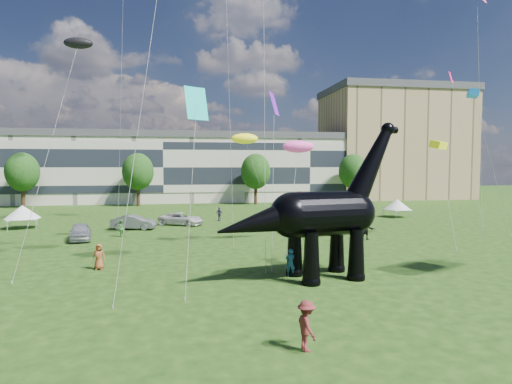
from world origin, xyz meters
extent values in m
plane|color=#16330C|center=(0.00, 0.00, 0.00)|extent=(220.00, 220.00, 0.00)
cube|color=beige|center=(-8.00, 62.00, 6.00)|extent=(78.00, 11.00, 12.00)
cube|color=tan|center=(40.00, 65.00, 11.00)|extent=(28.00, 18.00, 22.00)
cylinder|color=#382314|center=(-30.00, 53.00, 1.60)|extent=(0.56, 0.56, 3.20)
ellipsoid|color=#14380F|center=(-30.00, 53.00, 6.32)|extent=(5.20, 5.20, 6.24)
cylinder|color=#382314|center=(-12.00, 53.00, 1.60)|extent=(0.56, 0.56, 3.20)
ellipsoid|color=#14380F|center=(-12.00, 53.00, 6.32)|extent=(5.20, 5.20, 6.24)
cylinder|color=#382314|center=(8.00, 53.00, 1.60)|extent=(0.56, 0.56, 3.20)
ellipsoid|color=#14380F|center=(8.00, 53.00, 6.32)|extent=(5.20, 5.20, 6.24)
cylinder|color=#382314|center=(26.00, 53.00, 1.60)|extent=(0.56, 0.56, 3.20)
ellipsoid|color=#14380F|center=(26.00, 53.00, 6.32)|extent=(5.20, 5.20, 6.24)
cone|color=black|center=(2.83, 2.38, 1.50)|extent=(1.22, 1.22, 3.01)
sphere|color=black|center=(2.83, 2.38, 0.18)|extent=(1.10, 1.10, 1.10)
cone|color=black|center=(2.40, 4.54, 1.50)|extent=(1.22, 1.22, 3.01)
sphere|color=black|center=(2.40, 4.54, 0.18)|extent=(1.10, 1.10, 1.10)
cone|color=black|center=(5.78, 2.96, 1.50)|extent=(1.22, 1.22, 3.01)
sphere|color=black|center=(5.78, 2.96, 0.18)|extent=(1.10, 1.10, 1.10)
cone|color=black|center=(5.35, 5.13, 1.50)|extent=(1.22, 1.22, 3.01)
sphere|color=black|center=(5.35, 5.13, 0.18)|extent=(1.10, 1.10, 1.10)
cylinder|color=black|center=(3.99, 3.73, 3.91)|extent=(4.66, 3.47, 2.71)
sphere|color=black|center=(1.93, 3.33, 3.91)|extent=(2.71, 2.71, 2.71)
sphere|color=black|center=(6.06, 4.14, 3.91)|extent=(2.61, 2.61, 2.61)
cone|color=black|center=(7.26, 4.38, 6.81)|extent=(4.00, 2.21, 5.31)
sphere|color=black|center=(8.46, 4.62, 9.12)|extent=(0.84, 0.84, 0.84)
cylinder|color=black|center=(8.75, 4.67, 9.07)|extent=(0.77, 0.57, 0.44)
cone|color=black|center=(-0.10, 2.92, 3.58)|extent=(5.61, 3.09, 2.94)
imported|color=silver|center=(-13.74, 20.00, 0.78)|extent=(2.65, 4.82, 1.55)
imported|color=slate|center=(-9.69, 25.93, 0.76)|extent=(4.85, 2.41, 1.53)
imported|color=silver|center=(-4.68, 28.52, 0.72)|extent=(5.71, 4.67, 1.45)
imported|color=#595960|center=(8.78, 25.75, 0.66)|extent=(4.13, 4.80, 1.32)
cube|color=silver|center=(15.47, 28.81, 1.09)|extent=(3.93, 3.93, 0.12)
cone|color=silver|center=(15.47, 28.81, 1.89)|extent=(4.98, 4.98, 1.49)
cylinder|color=#999999|center=(13.64, 28.10, 0.55)|extent=(0.06, 0.06, 1.09)
cylinder|color=#999999|center=(16.18, 26.97, 0.55)|extent=(0.06, 0.06, 1.09)
cylinder|color=#999999|center=(14.76, 30.64, 0.55)|extent=(0.06, 0.06, 1.09)
cylinder|color=#999999|center=(17.31, 29.52, 0.55)|extent=(0.06, 0.06, 1.09)
cube|color=silver|center=(23.43, 31.52, 0.99)|extent=(3.23, 3.23, 0.11)
cone|color=silver|center=(23.43, 31.52, 1.72)|extent=(4.09, 4.09, 1.35)
cylinder|color=#999999|center=(22.46, 30.02, 0.50)|extent=(0.05, 0.05, 0.99)
cylinder|color=#999999|center=(24.93, 30.56, 0.50)|extent=(0.05, 0.05, 0.99)
cylinder|color=#999999|center=(21.92, 32.48, 0.50)|extent=(0.05, 0.05, 0.99)
cylinder|color=#999999|center=(24.39, 33.03, 0.50)|extent=(0.05, 0.05, 0.99)
cube|color=silver|center=(-21.64, 28.66, 1.05)|extent=(3.51, 3.51, 0.11)
cone|color=silver|center=(-21.64, 28.66, 1.82)|extent=(4.45, 4.45, 1.44)
cylinder|color=#999999|center=(-22.59, 27.02, 0.53)|extent=(0.06, 0.06, 1.05)
cylinder|color=#999999|center=(-20.00, 27.71, 0.53)|extent=(0.06, 0.06, 1.05)
cylinder|color=#999999|center=(-23.28, 29.62, 0.53)|extent=(0.06, 0.06, 1.05)
cylinder|color=#999999|center=(-20.69, 30.30, 0.53)|extent=(0.06, 0.06, 1.05)
imported|color=#438736|center=(-10.37, 21.31, 0.83)|extent=(1.02, 0.97, 1.65)
imported|color=black|center=(12.14, 16.04, 0.94)|extent=(1.60, 1.65, 1.88)
imported|color=#265F8C|center=(2.08, 4.23, 0.88)|extent=(0.76, 0.66, 1.75)
imported|color=#47316E|center=(-0.11, 31.67, 0.87)|extent=(0.98, 1.04, 1.73)
imported|color=brown|center=(7.47, 19.73, 0.84)|extent=(1.11, 1.25, 1.68)
imported|color=brown|center=(-9.87, 8.09, 0.85)|extent=(0.86, 0.59, 1.71)
imported|color=teal|center=(20.52, 34.14, 0.78)|extent=(0.40, 0.59, 1.56)
imported|color=maroon|center=(0.10, -6.04, 0.94)|extent=(0.85, 1.29, 1.87)
plane|color=#FB104E|center=(28.14, 27.66, 17.65)|extent=(1.35, 1.35, 1.40)
cube|color=yellow|center=(19.04, 15.67, 8.74)|extent=(2.31, 2.14, 0.86)
cube|color=blue|center=(24.76, 18.83, 14.14)|extent=(1.96, 2.39, 0.85)
ellipsoid|color=#F845AD|center=(5.42, 15.00, 8.45)|extent=(3.01, 2.33, 1.07)
ellipsoid|color=black|center=(-11.49, 11.09, 15.33)|extent=(1.77, 2.14, 0.77)
plane|color=#0DC3B4|center=(-3.46, 7.59, 10.87)|extent=(2.14, 1.52, 2.18)
ellipsoid|color=#FFF815|center=(5.31, 47.37, 11.14)|extent=(4.40, 4.51, 1.70)
plane|color=#6918AE|center=(2.93, 13.26, 11.82)|extent=(1.37, 2.00, 1.89)
camera|label=1|loc=(-4.26, -20.87, 6.81)|focal=30.00mm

